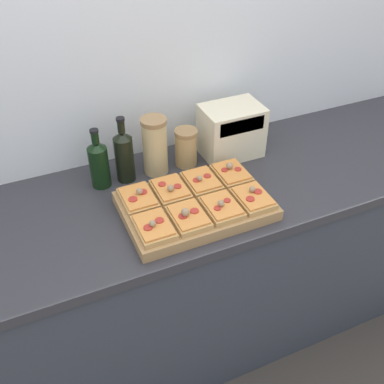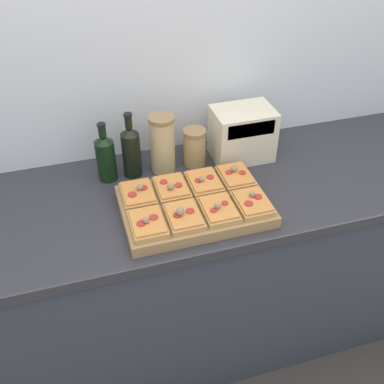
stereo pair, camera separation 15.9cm
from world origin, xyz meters
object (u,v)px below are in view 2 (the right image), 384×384
cutting_board (194,206)px  olive_oil_bottle (106,157)px  wine_bottle (131,150)px  grain_jar_tall (162,144)px  toaster_oven (242,134)px  grain_jar_short (195,147)px

cutting_board → olive_oil_bottle: (-0.27, 0.29, 0.08)m
wine_bottle → grain_jar_tall: (0.12, 0.00, 0.01)m
wine_bottle → toaster_oven: bearing=-0.1°
olive_oil_bottle → grain_jar_short: (0.35, 0.00, -0.02)m
olive_oil_bottle → wine_bottle: 0.10m
wine_bottle → cutting_board: bearing=-59.7°
cutting_board → toaster_oven: size_ratio=1.93×
cutting_board → grain_jar_tall: 0.31m
cutting_board → grain_jar_short: bearing=73.1°
cutting_board → olive_oil_bottle: 0.40m
cutting_board → grain_jar_short: (0.09, 0.29, 0.06)m
olive_oil_bottle → grain_jar_tall: olive_oil_bottle is taller
wine_bottle → grain_jar_tall: 0.12m
cutting_board → olive_oil_bottle: olive_oil_bottle is taller
olive_oil_bottle → wine_bottle: size_ratio=0.90×
toaster_oven → wine_bottle: bearing=179.9°
toaster_oven → grain_jar_tall: bearing=179.9°
cutting_board → wine_bottle: wine_bottle is taller
olive_oil_bottle → grain_jar_tall: size_ratio=1.03×
cutting_board → grain_jar_tall: size_ratio=2.17×
grain_jar_tall → grain_jar_short: (0.13, 0.00, -0.04)m
olive_oil_bottle → toaster_oven: bearing=-0.1°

